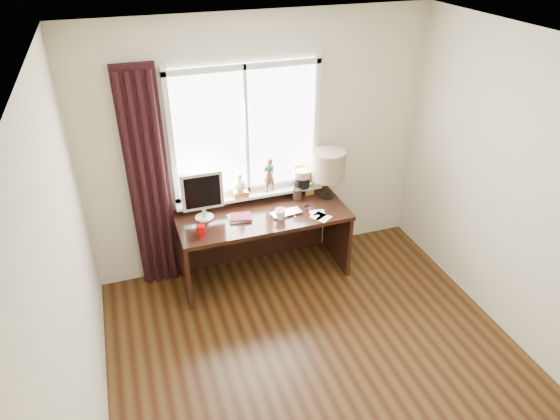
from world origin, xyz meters
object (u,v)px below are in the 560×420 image
object	(u,v)px
laptop	(286,213)
mug	(281,214)
red_cup	(201,230)
monitor	(202,193)
desk	(261,230)
table_lamp	(328,165)

from	to	relation	value
laptop	mug	size ratio (longest dim) A/B	2.74
laptop	red_cup	bearing A→B (deg)	-178.68
laptop	monitor	bearing A→B (deg)	161.19
mug	desk	xyz separation A→B (m)	(-0.14, 0.24, -0.30)
red_cup	desk	world-z (taller)	red_cup
laptop	monitor	size ratio (longest dim) A/B	0.63
mug	red_cup	size ratio (longest dim) A/B	1.07
mug	red_cup	distance (m)	0.79
desk	monitor	distance (m)	0.77
laptop	table_lamp	bearing A→B (deg)	15.14
monitor	desk	bearing A→B (deg)	-1.48
desk	laptop	bearing A→B (deg)	-37.83
table_lamp	mug	bearing A→B (deg)	-156.37
mug	monitor	size ratio (longest dim) A/B	0.23
red_cup	monitor	world-z (taller)	monitor
monitor	laptop	bearing A→B (deg)	-13.33
desk	monitor	xyz separation A→B (m)	(-0.56, 0.01, 0.52)
desk	monitor	bearing A→B (deg)	178.52
mug	table_lamp	size ratio (longest dim) A/B	0.22
monitor	table_lamp	world-z (taller)	table_lamp
red_cup	mug	bearing A→B (deg)	2.55
mug	monitor	xyz separation A→B (m)	(-0.70, 0.25, 0.22)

